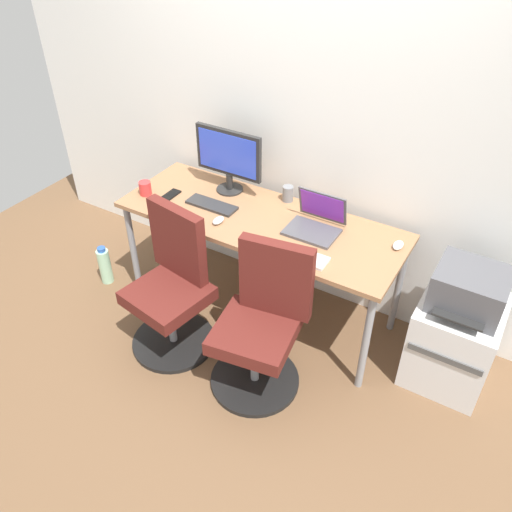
# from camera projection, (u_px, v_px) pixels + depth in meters

# --- Properties ---
(ground_plane) EXTENTS (5.28, 5.28, 0.00)m
(ground_plane) POSITION_uv_depth(u_px,v_px,m) (260.00, 307.00, 3.74)
(ground_plane) COLOR brown
(back_wall) EXTENTS (4.40, 0.04, 2.60)m
(back_wall) POSITION_uv_depth(u_px,v_px,m) (295.00, 113.00, 3.23)
(back_wall) COLOR white
(back_wall) RESTS_ON ground
(desk) EXTENTS (1.83, 0.67, 0.76)m
(desk) POSITION_uv_depth(u_px,v_px,m) (260.00, 227.00, 3.32)
(desk) COLOR #996B47
(desk) RESTS_ON ground
(office_chair_left) EXTENTS (0.54, 0.54, 0.94)m
(office_chair_left) POSITION_uv_depth(u_px,v_px,m) (173.00, 288.00, 3.26)
(office_chair_left) COLOR black
(office_chair_left) RESTS_ON ground
(office_chair_right) EXTENTS (0.54, 0.54, 0.94)m
(office_chair_right) POSITION_uv_depth(u_px,v_px,m) (262.00, 326.00, 3.00)
(office_chair_right) COLOR black
(office_chair_right) RESTS_ON ground
(side_cabinet) EXTENTS (0.45, 0.51, 0.56)m
(side_cabinet) POSITION_uv_depth(u_px,v_px,m) (453.00, 340.00, 3.11)
(side_cabinet) COLOR silver
(side_cabinet) RESTS_ON ground
(printer) EXTENTS (0.38, 0.40, 0.24)m
(printer) POSITION_uv_depth(u_px,v_px,m) (470.00, 290.00, 2.86)
(printer) COLOR #515156
(printer) RESTS_ON side_cabinet
(water_bottle_on_floor) EXTENTS (0.09, 0.09, 0.31)m
(water_bottle_on_floor) POSITION_uv_depth(u_px,v_px,m) (105.00, 265.00, 3.89)
(water_bottle_on_floor) COLOR #A5D8B2
(water_bottle_on_floor) RESTS_ON ground
(desktop_monitor) EXTENTS (0.48, 0.18, 0.43)m
(desktop_monitor) POSITION_uv_depth(u_px,v_px,m) (229.00, 157.00, 3.41)
(desktop_monitor) COLOR #262626
(desktop_monitor) RESTS_ON desk
(open_laptop) EXTENTS (0.31, 0.28, 0.22)m
(open_laptop) POSITION_uv_depth(u_px,v_px,m) (316.00, 221.00, 3.16)
(open_laptop) COLOR #4C4C51
(open_laptop) RESTS_ON desk
(keyboard_by_monitor) EXTENTS (0.34, 0.12, 0.02)m
(keyboard_by_monitor) POSITION_uv_depth(u_px,v_px,m) (212.00, 205.00, 3.39)
(keyboard_by_monitor) COLOR #2D2D2D
(keyboard_by_monitor) RESTS_ON desk
(keyboard_by_laptop) EXTENTS (0.34, 0.12, 0.02)m
(keyboard_by_laptop) POSITION_uv_depth(u_px,v_px,m) (299.00, 255.00, 2.96)
(keyboard_by_laptop) COLOR silver
(keyboard_by_laptop) RESTS_ON desk
(mouse_by_monitor) EXTENTS (0.06, 0.10, 0.03)m
(mouse_by_monitor) POSITION_uv_depth(u_px,v_px,m) (398.00, 245.00, 3.03)
(mouse_by_monitor) COLOR silver
(mouse_by_monitor) RESTS_ON desk
(mouse_by_laptop) EXTENTS (0.06, 0.10, 0.03)m
(mouse_by_laptop) POSITION_uv_depth(u_px,v_px,m) (218.00, 220.00, 3.23)
(mouse_by_laptop) COLOR #B7B7B7
(mouse_by_laptop) RESTS_ON desk
(coffee_mug) EXTENTS (0.08, 0.08, 0.09)m
(coffee_mug) POSITION_uv_depth(u_px,v_px,m) (145.00, 188.00, 3.48)
(coffee_mug) COLOR red
(coffee_mug) RESTS_ON desk
(pen_cup) EXTENTS (0.07, 0.07, 0.10)m
(pen_cup) POSITION_uv_depth(u_px,v_px,m) (288.00, 194.00, 3.42)
(pen_cup) COLOR slate
(pen_cup) RESTS_ON desk
(phone_near_monitor) EXTENTS (0.07, 0.14, 0.01)m
(phone_near_monitor) POSITION_uv_depth(u_px,v_px,m) (171.00, 195.00, 3.50)
(phone_near_monitor) COLOR black
(phone_near_monitor) RESTS_ON desk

